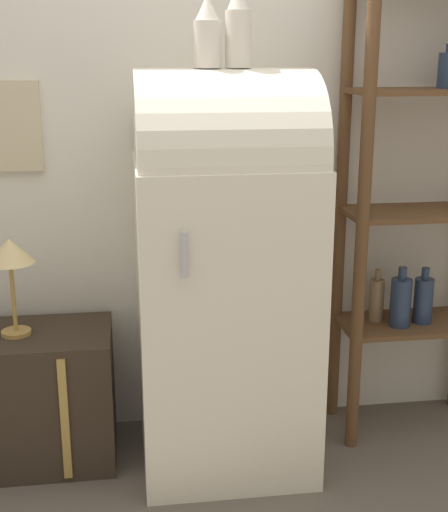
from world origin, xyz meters
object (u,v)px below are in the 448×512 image
refrigerator (224,266)px  vase_left (207,34)px  suitcase_trunk (12,398)px  desk_lamp (10,257)px  vase_center (238,27)px

refrigerator → vase_left: vase_left is taller
refrigerator → suitcase_trunk: 0.97m
refrigerator → desk_lamp: size_ratio=4.04×
vase_center → suitcase_trunk: bearing=175.3°
vase_left → vase_center: 0.11m
refrigerator → desk_lamp: 0.79m
vase_center → vase_left: bearing=-178.9°
suitcase_trunk → vase_left: vase_left is taller
vase_center → desk_lamp: (-0.83, 0.07, -0.80)m
suitcase_trunk → refrigerator: bearing=-5.2°
suitcase_trunk → vase_center: bearing=-4.7°
refrigerator → vase_left: (-0.06, 0.00, 0.83)m
desk_lamp → refrigerator: bearing=-5.1°
suitcase_trunk → vase_left: bearing=-5.6°
vase_center → desk_lamp: vase_center is taller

